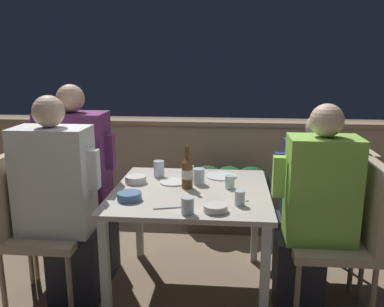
{
  "coord_description": "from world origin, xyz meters",
  "views": [
    {
      "loc": [
        0.24,
        -2.47,
        1.55
      ],
      "look_at": [
        0.0,
        0.07,
        0.94
      ],
      "focal_mm": 38.0,
      "sensor_mm": 36.0,
      "label": 1
    }
  ],
  "objects_px": {
    "beer_bottle": "(187,172)",
    "potted_plant": "(71,186)",
    "chair_right_near": "(350,225)",
    "chair_right_far": "(342,204)",
    "chair_left_near": "(29,215)",
    "person_white_polo": "(61,202)",
    "person_purple_stripe": "(80,182)",
    "person_navy_jumper": "(310,200)",
    "person_green_blouse": "(314,212)",
    "chair_left_far": "(53,196)"
  },
  "relations": [
    {
      "from": "chair_left_far",
      "to": "person_navy_jumper",
      "type": "distance_m",
      "value": 1.8
    },
    {
      "from": "person_white_polo",
      "to": "beer_bottle",
      "type": "xyz_separation_m",
      "value": [
        0.77,
        0.21,
        0.16
      ]
    },
    {
      "from": "person_green_blouse",
      "to": "beer_bottle",
      "type": "height_order",
      "value": "person_green_blouse"
    },
    {
      "from": "person_white_polo",
      "to": "person_navy_jumper",
      "type": "relative_size",
      "value": 1.11
    },
    {
      "from": "person_navy_jumper",
      "to": "chair_left_far",
      "type": "bearing_deg",
      "value": -179.38
    },
    {
      "from": "chair_right_far",
      "to": "chair_right_near",
      "type": "bearing_deg",
      "value": -97.38
    },
    {
      "from": "person_white_polo",
      "to": "person_navy_jumper",
      "type": "bearing_deg",
      "value": 13.32
    },
    {
      "from": "chair_right_near",
      "to": "chair_right_far",
      "type": "xyz_separation_m",
      "value": [
        0.05,
        0.35,
        0.0
      ]
    },
    {
      "from": "potted_plant",
      "to": "person_navy_jumper",
      "type": "bearing_deg",
      "value": -18.5
    },
    {
      "from": "chair_left_near",
      "to": "person_white_polo",
      "type": "xyz_separation_m",
      "value": [
        0.21,
        0.0,
        0.09
      ]
    },
    {
      "from": "person_white_polo",
      "to": "beer_bottle",
      "type": "height_order",
      "value": "person_white_polo"
    },
    {
      "from": "person_purple_stripe",
      "to": "chair_right_near",
      "type": "bearing_deg",
      "value": -10.62
    },
    {
      "from": "chair_left_far",
      "to": "chair_right_far",
      "type": "distance_m",
      "value": 2.02
    },
    {
      "from": "person_navy_jumper",
      "to": "person_green_blouse",
      "type": "bearing_deg",
      "value": -96.81
    },
    {
      "from": "person_white_polo",
      "to": "chair_right_far",
      "type": "bearing_deg",
      "value": 11.76
    },
    {
      "from": "beer_bottle",
      "to": "potted_plant",
      "type": "distance_m",
      "value": 1.44
    },
    {
      "from": "person_green_blouse",
      "to": "chair_right_far",
      "type": "height_order",
      "value": "person_green_blouse"
    },
    {
      "from": "person_green_blouse",
      "to": "person_navy_jumper",
      "type": "bearing_deg",
      "value": 83.19
    },
    {
      "from": "beer_bottle",
      "to": "person_navy_jumper",
      "type": "bearing_deg",
      "value": 11.54
    },
    {
      "from": "chair_right_near",
      "to": "chair_right_far",
      "type": "relative_size",
      "value": 1.0
    },
    {
      "from": "person_purple_stripe",
      "to": "potted_plant",
      "type": "bearing_deg",
      "value": 117.41
    },
    {
      "from": "chair_right_far",
      "to": "chair_left_near",
      "type": "bearing_deg",
      "value": -169.45
    },
    {
      "from": "person_green_blouse",
      "to": "potted_plant",
      "type": "relative_size",
      "value": 1.83
    },
    {
      "from": "chair_left_far",
      "to": "person_navy_jumper",
      "type": "height_order",
      "value": "person_navy_jumper"
    },
    {
      "from": "chair_right_near",
      "to": "person_purple_stripe",
      "type": "bearing_deg",
      "value": 169.38
    },
    {
      "from": "chair_right_near",
      "to": "person_green_blouse",
      "type": "relative_size",
      "value": 0.75
    },
    {
      "from": "chair_right_far",
      "to": "potted_plant",
      "type": "height_order",
      "value": "chair_right_far"
    },
    {
      "from": "chair_right_far",
      "to": "potted_plant",
      "type": "distance_m",
      "value": 2.26
    },
    {
      "from": "person_white_polo",
      "to": "person_navy_jumper",
      "type": "distance_m",
      "value": 1.63
    },
    {
      "from": "beer_bottle",
      "to": "potted_plant",
      "type": "relative_size",
      "value": 0.39
    },
    {
      "from": "chair_right_near",
      "to": "potted_plant",
      "type": "bearing_deg",
      "value": 154.67
    },
    {
      "from": "chair_left_near",
      "to": "chair_right_near",
      "type": "distance_m",
      "value": 1.97
    },
    {
      "from": "chair_left_far",
      "to": "chair_right_far",
      "type": "xyz_separation_m",
      "value": [
        2.02,
        0.02,
        0.0
      ]
    },
    {
      "from": "person_green_blouse",
      "to": "person_navy_jumper",
      "type": "xyz_separation_m",
      "value": [
        0.04,
        0.35,
        -0.05
      ]
    },
    {
      "from": "person_white_polo",
      "to": "person_purple_stripe",
      "type": "bearing_deg",
      "value": 90.94
    },
    {
      "from": "chair_right_near",
      "to": "potted_plant",
      "type": "relative_size",
      "value": 1.38
    },
    {
      "from": "potted_plant",
      "to": "chair_right_near",
      "type": "bearing_deg",
      "value": -25.33
    },
    {
      "from": "person_white_polo",
      "to": "potted_plant",
      "type": "distance_m",
      "value": 1.11
    },
    {
      "from": "person_green_blouse",
      "to": "potted_plant",
      "type": "xyz_separation_m",
      "value": [
        -1.9,
        1.0,
        -0.22
      ]
    },
    {
      "from": "chair_right_far",
      "to": "person_navy_jumper",
      "type": "relative_size",
      "value": 0.81
    },
    {
      "from": "chair_left_near",
      "to": "person_navy_jumper",
      "type": "xyz_separation_m",
      "value": [
        1.8,
        0.38,
        0.02
      ]
    },
    {
      "from": "beer_bottle",
      "to": "person_green_blouse",
      "type": "bearing_deg",
      "value": -13.26
    },
    {
      "from": "chair_left_near",
      "to": "chair_right_far",
      "type": "relative_size",
      "value": 1.0
    },
    {
      "from": "person_green_blouse",
      "to": "person_navy_jumper",
      "type": "relative_size",
      "value": 1.08
    },
    {
      "from": "chair_right_near",
      "to": "chair_right_far",
      "type": "height_order",
      "value": "same"
    },
    {
      "from": "person_purple_stripe",
      "to": "person_white_polo",
      "type": "bearing_deg",
      "value": -89.06
    },
    {
      "from": "beer_bottle",
      "to": "potted_plant",
      "type": "bearing_deg",
      "value": 143.92
    },
    {
      "from": "person_green_blouse",
      "to": "beer_bottle",
      "type": "relative_size",
      "value": 4.65
    },
    {
      "from": "chair_right_far",
      "to": "person_purple_stripe",
      "type": "bearing_deg",
      "value": -179.38
    },
    {
      "from": "chair_left_near",
      "to": "beer_bottle",
      "type": "xyz_separation_m",
      "value": [
        0.98,
        0.21,
        0.25
      ]
    }
  ]
}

